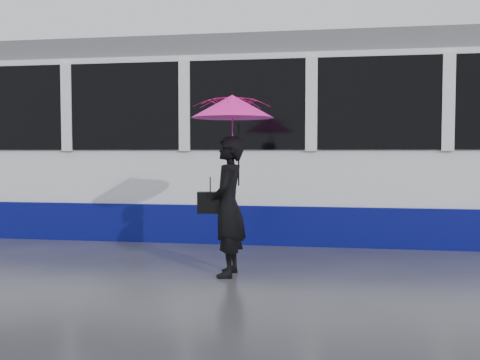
# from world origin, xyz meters

# --- Properties ---
(ground) EXTENTS (90.00, 90.00, 0.00)m
(ground) POSITION_xyz_m (0.00, 0.00, 0.00)
(ground) COLOR #2A2A2F
(ground) RESTS_ON ground
(rails) EXTENTS (34.00, 1.51, 0.02)m
(rails) POSITION_xyz_m (0.00, 2.50, 0.01)
(rails) COLOR #3F3D38
(rails) RESTS_ON ground
(tram) EXTENTS (26.00, 2.56, 3.35)m
(tram) POSITION_xyz_m (-2.25, 2.50, 1.64)
(tram) COLOR white
(tram) RESTS_ON ground
(woman) EXTENTS (0.41, 0.61, 1.65)m
(woman) POSITION_xyz_m (0.34, -0.86, 0.82)
(woman) COLOR black
(woman) RESTS_ON ground
(umbrella) EXTENTS (1.00, 1.00, 1.11)m
(umbrella) POSITION_xyz_m (0.39, -0.86, 1.81)
(umbrella) COLOR #FF159B
(umbrella) RESTS_ON ground
(handbag) EXTENTS (0.30, 0.14, 0.44)m
(handbag) POSITION_xyz_m (0.12, -0.84, 0.86)
(handbag) COLOR black
(handbag) RESTS_ON ground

